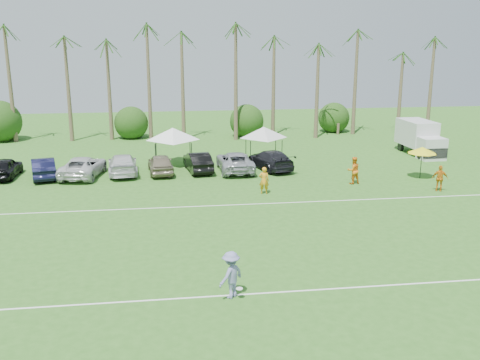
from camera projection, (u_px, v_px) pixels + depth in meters
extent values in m
plane|color=#2F651E|center=(237.00, 321.00, 19.38)|extent=(120.00, 120.00, 0.00)
cube|color=white|center=(231.00, 295.00, 21.30)|extent=(80.00, 0.10, 0.01)
cube|color=white|center=(208.00, 206.00, 32.80)|extent=(80.00, 0.10, 0.01)
cone|color=brown|center=(16.00, 97.00, 52.45)|extent=(0.44, 0.44, 9.00)
cone|color=brown|center=(68.00, 91.00, 52.98)|extent=(0.44, 0.44, 10.00)
cone|color=brown|center=(109.00, 85.00, 53.37)|extent=(0.44, 0.44, 11.00)
cone|color=brown|center=(150.00, 100.00, 54.27)|extent=(0.44, 0.44, 8.00)
cone|color=brown|center=(189.00, 94.00, 54.67)|extent=(0.44, 0.44, 9.00)
cone|color=brown|center=(228.00, 89.00, 55.07)|extent=(0.44, 0.44, 10.00)
cone|color=brown|center=(266.00, 84.00, 55.46)|extent=(0.44, 0.44, 11.00)
cone|color=brown|center=(312.00, 98.00, 56.50)|extent=(0.44, 0.44, 8.00)
cone|color=brown|center=(358.00, 92.00, 57.03)|extent=(0.44, 0.44, 9.00)
cone|color=brown|center=(403.00, 87.00, 57.55)|extent=(0.44, 0.44, 10.00)
cone|color=brown|center=(438.00, 82.00, 57.95)|extent=(0.44, 0.44, 11.00)
cylinder|color=brown|center=(2.00, 134.00, 54.11)|extent=(0.30, 0.30, 1.40)
sphere|color=#1B3F11|center=(0.00, 123.00, 53.83)|extent=(4.00, 4.00, 4.00)
cylinder|color=brown|center=(132.00, 131.00, 55.81)|extent=(0.30, 0.30, 1.40)
sphere|color=#1B3F11|center=(131.00, 120.00, 55.53)|extent=(4.00, 4.00, 4.00)
cylinder|color=brown|center=(245.00, 128.00, 57.38)|extent=(0.30, 0.30, 1.40)
sphere|color=#1B3F11|center=(245.00, 118.00, 57.10)|extent=(4.00, 4.00, 4.00)
cylinder|color=brown|center=(335.00, 126.00, 58.68)|extent=(0.30, 0.30, 1.40)
sphere|color=#1B3F11|center=(336.00, 116.00, 58.41)|extent=(4.00, 4.00, 4.00)
imported|color=orange|center=(264.00, 180.00, 35.23)|extent=(0.73, 0.55, 1.81)
imported|color=orange|center=(353.00, 170.00, 37.69)|extent=(1.04, 0.86, 1.94)
imported|color=orange|center=(440.00, 178.00, 35.84)|extent=(1.13, 0.80, 1.77)
cube|color=silver|center=(417.00, 133.00, 47.90)|extent=(2.34, 4.16, 2.23)
cube|color=silver|center=(432.00, 149.00, 45.40)|extent=(2.10, 1.66, 1.87)
cube|color=black|center=(435.00, 153.00, 44.83)|extent=(2.06, 0.32, 0.89)
cube|color=#E5590C|center=(428.00, 137.00, 48.18)|extent=(0.06, 1.43, 0.80)
cylinder|color=black|center=(420.00, 155.00, 45.57)|extent=(0.29, 0.81, 0.80)
cylinder|color=black|center=(440.00, 154.00, 45.85)|extent=(0.29, 0.81, 0.80)
cylinder|color=black|center=(401.00, 146.00, 49.15)|extent=(0.29, 0.81, 0.80)
cylinder|color=black|center=(419.00, 146.00, 49.43)|extent=(0.29, 0.81, 0.80)
cylinder|color=black|center=(156.00, 156.00, 42.00)|extent=(0.06, 0.06, 2.02)
cylinder|color=black|center=(192.00, 155.00, 42.37)|extent=(0.06, 0.06, 2.02)
cylinder|color=black|center=(156.00, 149.00, 44.72)|extent=(0.06, 0.06, 2.02)
cylinder|color=black|center=(190.00, 149.00, 45.09)|extent=(0.06, 0.06, 2.02)
pyramid|color=white|center=(173.00, 128.00, 43.04)|extent=(4.37, 4.37, 1.01)
cylinder|color=black|center=(251.00, 152.00, 43.87)|extent=(0.06, 0.06, 1.89)
cylinder|color=black|center=(282.00, 152.00, 44.21)|extent=(0.06, 0.06, 1.89)
cylinder|color=black|center=(246.00, 146.00, 46.39)|extent=(0.06, 0.06, 1.89)
cylinder|color=black|center=(276.00, 146.00, 46.74)|extent=(0.06, 0.06, 1.89)
pyramid|color=silver|center=(264.00, 127.00, 44.82)|extent=(4.08, 4.08, 0.94)
cylinder|color=black|center=(421.00, 164.00, 39.16)|extent=(0.05, 0.05, 2.11)
cone|color=yellow|center=(422.00, 150.00, 38.90)|extent=(2.11, 2.11, 0.48)
imported|color=#7D7EB1|center=(231.00, 275.00, 20.92)|extent=(1.39, 1.36, 1.92)
cylinder|color=white|center=(239.00, 289.00, 20.92)|extent=(0.27, 0.27, 0.03)
imported|color=black|center=(4.00, 168.00, 39.44)|extent=(1.83, 4.45, 1.51)
imported|color=black|center=(43.00, 168.00, 39.37)|extent=(2.68, 4.84, 1.51)
imported|color=silver|center=(83.00, 167.00, 39.75)|extent=(3.29, 5.75, 1.51)
imported|color=silver|center=(123.00, 164.00, 40.54)|extent=(2.56, 5.37, 1.51)
imported|color=gray|center=(161.00, 164.00, 40.67)|extent=(2.14, 4.56, 1.51)
imported|color=black|center=(198.00, 162.00, 41.36)|extent=(2.23, 4.76, 1.51)
imported|color=#9EA1A6|center=(235.00, 162.00, 41.39)|extent=(2.60, 5.47, 1.51)
imported|color=black|center=(270.00, 160.00, 42.08)|extent=(3.37, 5.57, 1.51)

